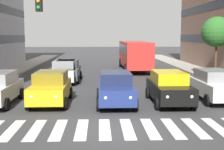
{
  "coord_description": "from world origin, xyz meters",
  "views": [
    {
      "loc": [
        0.66,
        11.76,
        3.64
      ],
      "look_at": [
        -0.06,
        -5.21,
        1.47
      ],
      "focal_mm": 49.49,
      "sensor_mm": 36.0,
      "label": 1
    }
  ],
  "objects_px": {
    "bus_behind_traffic": "(134,53)",
    "street_tree_2": "(217,32)",
    "car_3": "(51,87)",
    "car_row2_1": "(68,70)",
    "car_row2_0": "(64,71)",
    "car_2": "(115,88)",
    "car_0": "(214,85)",
    "car_1": "(169,87)"
  },
  "relations": [
    {
      "from": "car_row2_0",
      "to": "bus_behind_traffic",
      "type": "height_order",
      "value": "bus_behind_traffic"
    },
    {
      "from": "bus_behind_traffic",
      "to": "car_row2_0",
      "type": "bearing_deg",
      "value": 53.01
    },
    {
      "from": "car_2",
      "to": "car_3",
      "type": "bearing_deg",
      "value": -5.56
    },
    {
      "from": "car_3",
      "to": "car_row2_1",
      "type": "relative_size",
      "value": 1.0
    },
    {
      "from": "bus_behind_traffic",
      "to": "car_row2_1",
      "type": "bearing_deg",
      "value": 51.63
    },
    {
      "from": "car_1",
      "to": "car_2",
      "type": "relative_size",
      "value": 1.0
    },
    {
      "from": "car_0",
      "to": "car_1",
      "type": "distance_m",
      "value": 2.83
    },
    {
      "from": "car_row2_0",
      "to": "car_row2_1",
      "type": "xyz_separation_m",
      "value": [
        -0.21,
        -0.68,
        0.0
      ]
    },
    {
      "from": "car_0",
      "to": "car_3",
      "type": "height_order",
      "value": "same"
    },
    {
      "from": "car_row2_0",
      "to": "bus_behind_traffic",
      "type": "relative_size",
      "value": 0.42
    },
    {
      "from": "car_row2_1",
      "to": "car_3",
      "type": "bearing_deg",
      "value": 89.29
    },
    {
      "from": "car_3",
      "to": "car_row2_1",
      "type": "distance_m",
      "value": 8.21
    },
    {
      "from": "car_0",
      "to": "car_row2_1",
      "type": "distance_m",
      "value": 11.89
    },
    {
      "from": "bus_behind_traffic",
      "to": "car_0",
      "type": "bearing_deg",
      "value": 99.93
    },
    {
      "from": "car_row2_1",
      "to": "car_2",
      "type": "bearing_deg",
      "value": 111.47
    },
    {
      "from": "car_row2_1",
      "to": "car_1",
      "type": "bearing_deg",
      "value": 126.45
    },
    {
      "from": "bus_behind_traffic",
      "to": "street_tree_2",
      "type": "xyz_separation_m",
      "value": [
        -6.36,
        6.32,
        2.08
      ]
    },
    {
      "from": "car_0",
      "to": "car_3",
      "type": "xyz_separation_m",
      "value": [
        9.1,
        0.44,
        0.0
      ]
    },
    {
      "from": "car_3",
      "to": "car_0",
      "type": "bearing_deg",
      "value": -177.26
    },
    {
      "from": "car_1",
      "to": "car_3",
      "type": "bearing_deg",
      "value": -2.29
    },
    {
      "from": "car_0",
      "to": "car_row2_0",
      "type": "relative_size",
      "value": 1.0
    },
    {
      "from": "car_0",
      "to": "car_row2_1",
      "type": "height_order",
      "value": "same"
    },
    {
      "from": "street_tree_2",
      "to": "car_0",
      "type": "bearing_deg",
      "value": 68.83
    },
    {
      "from": "car_0",
      "to": "bus_behind_traffic",
      "type": "xyz_separation_m",
      "value": [
        2.74,
        -15.67,
        0.97
      ]
    },
    {
      "from": "car_2",
      "to": "car_row2_0",
      "type": "bearing_deg",
      "value": -65.61
    },
    {
      "from": "car_row2_1",
      "to": "bus_behind_traffic",
      "type": "distance_m",
      "value": 10.12
    },
    {
      "from": "car_row2_1",
      "to": "car_0",
      "type": "bearing_deg",
      "value": 139.16
    },
    {
      "from": "car_row2_0",
      "to": "car_2",
      "type": "bearing_deg",
      "value": 114.39
    },
    {
      "from": "car_0",
      "to": "car_row2_0",
      "type": "xyz_separation_m",
      "value": [
        9.2,
        -7.1,
        0.0
      ]
    },
    {
      "from": "car_2",
      "to": "car_row2_1",
      "type": "bearing_deg",
      "value": -68.53
    },
    {
      "from": "car_1",
      "to": "car_2",
      "type": "bearing_deg",
      "value": 1.64
    },
    {
      "from": "car_1",
      "to": "bus_behind_traffic",
      "type": "relative_size",
      "value": 0.42
    },
    {
      "from": "car_2",
      "to": "car_3",
      "type": "relative_size",
      "value": 1.0
    },
    {
      "from": "car_2",
      "to": "bus_behind_traffic",
      "type": "height_order",
      "value": "bus_behind_traffic"
    },
    {
      "from": "street_tree_2",
      "to": "car_row2_0",
      "type": "bearing_deg",
      "value": 9.96
    },
    {
      "from": "car_3",
      "to": "car_row2_0",
      "type": "bearing_deg",
      "value": -89.21
    },
    {
      "from": "car_row2_1",
      "to": "bus_behind_traffic",
      "type": "relative_size",
      "value": 0.42
    },
    {
      "from": "car_3",
      "to": "car_row2_0",
      "type": "height_order",
      "value": "same"
    },
    {
      "from": "car_1",
      "to": "bus_behind_traffic",
      "type": "distance_m",
      "value": 16.39
    },
    {
      "from": "car_2",
      "to": "street_tree_2",
      "type": "bearing_deg",
      "value": -132.44
    },
    {
      "from": "street_tree_2",
      "to": "car_row2_1",
      "type": "bearing_deg",
      "value": 7.11
    },
    {
      "from": "car_1",
      "to": "car_row2_1",
      "type": "relative_size",
      "value": 1.0
    }
  ]
}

